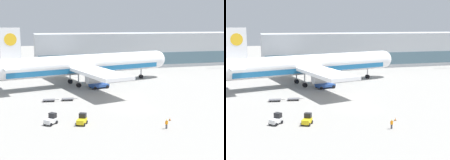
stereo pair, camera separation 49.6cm
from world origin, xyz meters
The scene contains 10 objects.
ground_plane centered at (0.00, 0.00, 0.00)m, with size 400.00×400.00×0.00m, color gray.
terminal_building centered at (26.23, 65.50, 6.99)m, with size 90.00×18.20×14.00m.
airplane_main centered at (-5.44, 29.79, 5.84)m, with size 57.04×48.50×17.00m.
scissor_lift_loader centered at (-2.56, 23.25, 2.06)m, with size 5.77×4.43×5.41m.
baggage_tug_foreground centered at (-12.78, -7.28, 0.88)m, with size 2.46×2.81×2.00m.
baggage_tug_mid centered at (-18.18, -5.67, 0.88)m, with size 2.70×2.76×2.00m.
baggage_dolly_lead centered at (-17.33, 11.40, 0.39)m, with size 3.76×1.78×0.48m.
baggage_dolly_second centered at (-12.96, 11.23, 0.39)m, with size 3.76×1.78×0.48m.
ground_crew_near centered at (0.98, -13.55, 0.98)m, with size 0.56×0.28×1.68m.
traffic_cone_near centered at (3.65, -9.40, 0.28)m, with size 0.40×0.40×0.58m.
Camera 1 is at (-21.99, -61.07, 18.15)m, focal length 50.00 mm.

